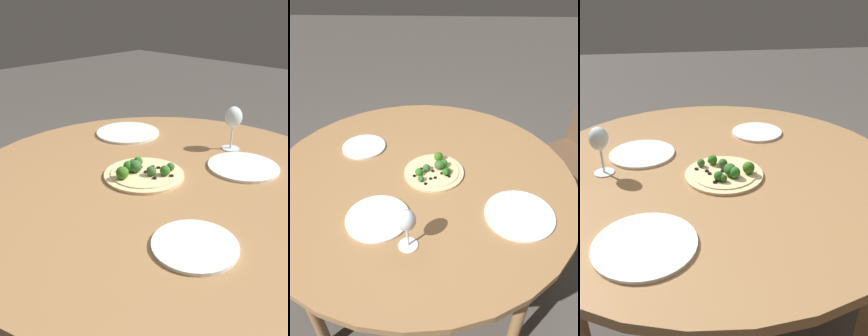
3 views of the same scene
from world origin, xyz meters
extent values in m
plane|color=#4C4742|center=(0.00, 0.00, 0.00)|extent=(12.00, 12.00, 0.00)
cylinder|color=olive|center=(0.00, 0.00, 0.70)|extent=(1.39, 1.39, 0.03)
cylinder|color=olive|center=(-0.43, 0.43, 0.34)|extent=(0.05, 0.05, 0.68)
cylinder|color=#DBBC89|center=(-0.07, -0.03, 0.72)|extent=(0.27, 0.27, 0.01)
cylinder|color=beige|center=(-0.07, -0.03, 0.72)|extent=(0.23, 0.23, 0.00)
sphere|color=#2B691D|center=(0.00, 0.01, 0.74)|extent=(0.03, 0.03, 0.03)
sphere|color=#246019|center=(-0.10, -0.05, 0.75)|extent=(0.04, 0.04, 0.04)
sphere|color=#325C2C|center=(-0.09, -0.04, 0.75)|extent=(0.04, 0.04, 0.04)
sphere|color=#316127|center=(-0.01, 0.05, 0.74)|extent=(0.03, 0.03, 0.03)
sphere|color=#326818|center=(-0.08, -0.11, 0.75)|extent=(0.04, 0.04, 0.04)
sphere|color=#2C6C24|center=(-0.11, -0.06, 0.74)|extent=(0.04, 0.04, 0.04)
sphere|color=#256119|center=(-0.12, 0.00, 0.74)|extent=(0.03, 0.03, 0.03)
sphere|color=#305A1A|center=(-0.13, -0.01, 0.74)|extent=(0.03, 0.03, 0.03)
sphere|color=#345B27|center=(-0.03, -0.03, 0.74)|extent=(0.03, 0.03, 0.03)
cylinder|color=black|center=(-0.10, -0.01, 0.73)|extent=(0.01, 0.01, 0.00)
cylinder|color=black|center=(-0.03, 0.07, 0.73)|extent=(0.01, 0.01, 0.00)
cylinder|color=black|center=(-0.12, 0.01, 0.73)|extent=(0.01, 0.01, 0.00)
cylinder|color=black|center=(-0.06, -0.02, 0.73)|extent=(0.01, 0.01, 0.00)
cylinder|color=black|center=(0.02, 0.02, 0.73)|extent=(0.01, 0.01, 0.00)
cylinder|color=black|center=(-0.07, 0.03, 0.73)|extent=(0.01, 0.01, 0.00)
cylinder|color=black|center=(-0.13, 0.01, 0.73)|extent=(0.01, 0.01, 0.00)
cylinder|color=black|center=(-0.05, 0.03, 0.73)|extent=(0.01, 0.01, 0.00)
cylinder|color=black|center=(-0.01, -0.04, 0.73)|extent=(0.01, 0.01, 0.00)
cylinder|color=silver|center=(0.01, 0.39, 0.71)|extent=(0.07, 0.07, 0.00)
cylinder|color=silver|center=(0.01, 0.39, 0.76)|extent=(0.01, 0.01, 0.09)
ellipsoid|color=silver|center=(0.01, 0.39, 0.84)|extent=(0.07, 0.07, 0.08)
cylinder|color=silver|center=(0.14, 0.26, 0.72)|extent=(0.25, 0.25, 0.01)
cylinder|color=silver|center=(0.29, -0.22, 0.72)|extent=(0.21, 0.21, 0.01)
cylinder|color=silver|center=(-0.41, 0.23, 0.72)|extent=(0.27, 0.27, 0.01)
camera|label=1|loc=(0.72, -0.84, 1.27)|focal=40.00mm
camera|label=2|loc=(-0.10, 1.13, 1.65)|focal=35.00mm
camera|label=3|loc=(-1.19, 0.13, 1.34)|focal=40.00mm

